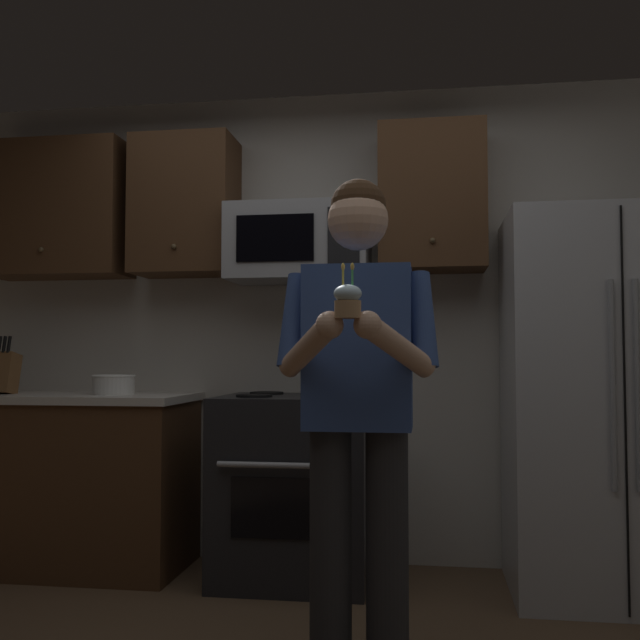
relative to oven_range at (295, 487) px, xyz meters
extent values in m
cube|color=beige|center=(0.15, 0.39, 0.84)|extent=(4.40, 0.10, 2.60)
cube|color=black|center=(0.00, 0.00, 0.00)|extent=(0.76, 0.66, 0.92)
cube|color=black|center=(0.00, -0.33, -0.04)|extent=(0.48, 0.01, 0.28)
cylinder|color=#99999E|center=(0.00, -0.36, 0.16)|extent=(0.60, 0.03, 0.03)
cylinder|color=black|center=(-0.18, -0.14, 0.46)|extent=(0.18, 0.18, 0.01)
cylinder|color=black|center=(0.18, -0.14, 0.46)|extent=(0.18, 0.18, 0.01)
cylinder|color=black|center=(-0.18, 0.14, 0.46)|extent=(0.18, 0.18, 0.01)
cylinder|color=black|center=(0.18, 0.14, 0.46)|extent=(0.18, 0.18, 0.01)
cube|color=#9EA0A5|center=(0.00, 0.12, 1.26)|extent=(0.74, 0.40, 0.40)
cube|color=black|center=(-0.09, -0.08, 1.26)|extent=(0.40, 0.01, 0.24)
cube|color=black|center=(0.26, -0.08, 1.26)|extent=(0.16, 0.01, 0.30)
cube|color=#B7BABF|center=(1.50, -0.04, 0.44)|extent=(0.90, 0.72, 1.80)
cylinder|color=gray|center=(1.45, -0.41, 0.54)|extent=(0.02, 0.02, 0.90)
cylinder|color=gray|center=(1.55, -0.41, 0.54)|extent=(0.02, 0.02, 0.90)
cube|color=black|center=(1.50, -0.40, 0.44)|extent=(0.01, 0.01, 1.74)
cube|color=#4C301C|center=(-1.40, 0.17, 1.49)|extent=(0.80, 0.34, 0.76)
sphere|color=brown|center=(-1.40, -0.01, 1.24)|extent=(0.03, 0.03, 0.03)
cube|color=#4C301C|center=(-0.65, 0.17, 1.49)|extent=(0.55, 0.34, 0.76)
sphere|color=brown|center=(-0.65, -0.01, 1.24)|extent=(0.03, 0.03, 0.03)
cube|color=#4C301C|center=(0.70, 0.17, 1.49)|extent=(0.55, 0.34, 0.76)
sphere|color=brown|center=(0.70, -0.01, 1.24)|extent=(0.03, 0.03, 0.03)
cube|color=#4C301C|center=(-1.30, 0.02, -0.02)|extent=(1.40, 0.62, 0.88)
cube|color=beige|center=(-1.30, 0.02, 0.44)|extent=(1.44, 0.66, 0.04)
cube|color=brown|center=(-1.61, -0.03, 0.57)|extent=(0.16, 0.15, 0.24)
cylinder|color=black|center=(-1.61, -0.05, 0.72)|extent=(0.02, 0.04, 0.09)
cylinder|color=black|center=(-1.58, -0.05, 0.72)|extent=(0.02, 0.04, 0.09)
cylinder|color=black|center=(-1.55, -0.05, 0.72)|extent=(0.02, 0.04, 0.09)
cylinder|color=white|center=(-0.97, -0.01, 0.51)|extent=(0.22, 0.22, 0.10)
torus|color=white|center=(-0.97, -0.01, 0.56)|extent=(0.22, 0.22, 0.01)
cylinder|color=#262628|center=(0.33, -1.07, -0.03)|extent=(0.15, 0.15, 0.86)
cylinder|color=#262628|center=(0.53, -1.07, -0.03)|extent=(0.15, 0.15, 0.86)
cube|color=#334C8C|center=(0.43, -1.07, 0.69)|extent=(0.38, 0.22, 0.58)
sphere|color=tan|center=(0.43, -1.07, 1.15)|extent=(0.22, 0.22, 0.22)
sphere|color=#382314|center=(0.43, -1.06, 1.20)|extent=(0.20, 0.20, 0.20)
cylinder|color=#334C8C|center=(0.20, -1.10, 0.78)|extent=(0.15, 0.18, 0.35)
cylinder|color=tan|center=(0.28, -1.26, 0.69)|extent=(0.26, 0.33, 0.21)
sphere|color=tan|center=(0.37, -1.39, 0.76)|extent=(0.09, 0.09, 0.09)
cylinder|color=#334C8C|center=(0.65, -1.10, 0.78)|extent=(0.15, 0.18, 0.35)
cylinder|color=tan|center=(0.58, -1.26, 0.69)|extent=(0.26, 0.33, 0.21)
sphere|color=tan|center=(0.49, -1.39, 0.76)|extent=(0.09, 0.09, 0.09)
cylinder|color=#A87F56|center=(0.43, -1.41, 0.80)|extent=(0.08, 0.08, 0.06)
ellipsoid|color=silver|center=(0.43, -1.41, 0.85)|extent=(0.09, 0.09, 0.06)
cylinder|color=#4CBF66|center=(0.44, -1.41, 0.90)|extent=(0.01, 0.01, 0.06)
ellipsoid|color=#FFD159|center=(0.44, -1.41, 0.94)|extent=(0.01, 0.01, 0.02)
cylinder|color=#F2D84C|center=(0.41, -1.41, 0.90)|extent=(0.01, 0.01, 0.06)
ellipsoid|color=#FFD159|center=(0.41, -1.41, 0.94)|extent=(0.01, 0.01, 0.02)
camera|label=1|loc=(0.67, -3.67, 0.65)|focal=40.90mm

